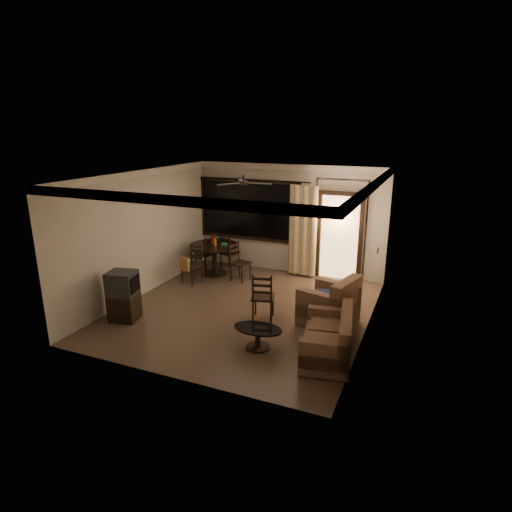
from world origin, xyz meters
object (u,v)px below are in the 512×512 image
at_px(coffee_table, 258,334).
at_px(dining_chair_west, 205,260).
at_px(dining_chair_east, 240,270).
at_px(dining_chair_north, 229,259).
at_px(dining_table, 214,251).
at_px(dining_chair_south, 192,271).
at_px(tv_cabinet, 124,296).
at_px(side_chair, 263,305).
at_px(armchair, 331,305).
at_px(sofa, 330,340).

bearing_deg(coffee_table, dining_chair_west, 131.06).
xyz_separation_m(dining_chair_east, dining_chair_north, (-0.64, 0.69, 0.00)).
xyz_separation_m(dining_table, dining_chair_south, (-0.19, -0.84, -0.32)).
height_order(tv_cabinet, side_chair, tv_cabinet).
relative_size(dining_table, tv_cabinet, 1.27).
height_order(tv_cabinet, armchair, tv_cabinet).
bearing_deg(dining_chair_west, coffee_table, 53.96).
distance_m(dining_table, armchair, 3.89).
xyz_separation_m(dining_chair_west, dining_chair_south, (0.19, -1.02, 0.02)).
bearing_deg(dining_chair_north, dining_chair_south, 87.61).
relative_size(dining_chair_east, sofa, 0.61).
relative_size(dining_chair_west, side_chair, 0.96).
height_order(dining_chair_south, armchair, armchair).
bearing_deg(dining_chair_east, side_chair, -130.91).
height_order(dining_chair_east, tv_cabinet, tv_cabinet).
distance_m(dining_table, coffee_table, 4.07).
distance_m(sofa, side_chair, 1.82).
distance_m(dining_table, dining_chair_north, 0.64).
xyz_separation_m(dining_chair_north, side_chair, (2.01, -2.57, 0.01)).
relative_size(dining_chair_west, tv_cabinet, 0.95).
height_order(dining_table, dining_chair_west, dining_table).
distance_m(dining_chair_east, dining_chair_south, 1.20).
bearing_deg(sofa, dining_chair_east, 126.56).
height_order(dining_chair_north, tv_cabinet, tv_cabinet).
height_order(dining_chair_south, side_chair, side_chair).
bearing_deg(sofa, coffee_table, 178.48).
bearing_deg(dining_chair_east, dining_chair_west, 85.58).
bearing_deg(dining_chair_west, dining_chair_east, 85.58).
xyz_separation_m(dining_chair_east, armchair, (2.66, -1.55, 0.11)).
xyz_separation_m(dining_chair_west, side_chair, (2.57, -2.25, 0.01)).
relative_size(dining_chair_east, tv_cabinet, 0.95).
bearing_deg(dining_table, sofa, -38.48).
relative_size(dining_table, armchair, 1.11).
height_order(dining_chair_south, sofa, dining_chair_south).
xyz_separation_m(sofa, armchair, (-0.29, 1.25, 0.08)).
xyz_separation_m(dining_table, tv_cabinet, (-0.34, -3.14, -0.12)).
height_order(dining_chair_east, side_chair, side_chair).
height_order(dining_table, sofa, dining_table).
bearing_deg(armchair, dining_table, 167.86).
xyz_separation_m(dining_chair_north, sofa, (3.58, -3.49, 0.03)).
relative_size(dining_chair_west, dining_chair_south, 1.00).
relative_size(dining_table, sofa, 0.82).
bearing_deg(dining_chair_north, coffee_table, 135.65).
bearing_deg(tv_cabinet, side_chair, 10.93).
height_order(dining_chair_north, armchair, armchair).
xyz_separation_m(dining_table, dining_chair_north, (0.17, 0.51, -0.34)).
height_order(dining_table, armchair, dining_table).
distance_m(dining_chair_north, coffee_table, 4.37).
distance_m(tv_cabinet, side_chair, 2.75).
distance_m(dining_chair_west, sofa, 5.22).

